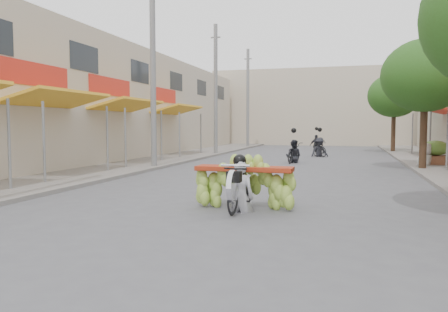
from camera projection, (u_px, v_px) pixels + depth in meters
ground at (141, 270)px, 5.54m from camera, size 120.00×120.00×0.00m
sidewalk_left at (150, 161)px, 21.83m from camera, size 4.00×60.00×0.12m
shophouse_row_left at (50, 102)px, 22.00m from camera, size 9.77×40.00×6.00m
far_building at (321, 108)px, 41.76m from camera, size 20.00×6.00×7.00m
utility_pole_mid at (153, 73)px, 18.24m from camera, size 0.60×0.24×8.00m
utility_pole_far at (216, 90)px, 26.88m from camera, size 0.60×0.24×8.00m
utility_pole_back at (248, 98)px, 35.51m from camera, size 0.60×0.24×8.00m
street_tree_mid at (425, 76)px, 17.24m from camera, size 3.40×3.40×5.25m
street_tree_far at (394, 96)px, 28.75m from camera, size 3.40×3.40×5.25m
produce_crate_far at (435, 151)px, 19.15m from camera, size 1.20×0.88×1.16m
banana_motorbike at (242, 178)px, 9.39m from camera, size 2.20×1.87×2.04m
pedestrian at (426, 143)px, 18.91m from camera, size 1.09×0.92×1.91m
bg_motorbike_a at (293, 148)px, 21.32m from camera, size 0.92×1.82×1.95m
bg_motorbike_b at (320, 142)px, 25.34m from camera, size 1.19×1.51×1.95m
bg_motorbike_c at (316, 139)px, 32.53m from camera, size 1.02×1.51×1.95m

